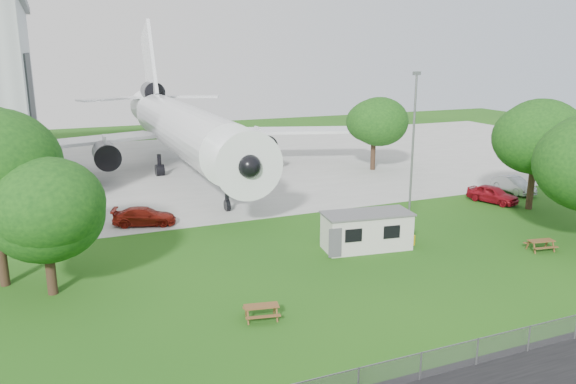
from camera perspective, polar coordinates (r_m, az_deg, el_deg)
name	(u,v)px	position (r m, az deg, el deg)	size (l,w,h in m)	color
ground	(352,288)	(33.67, 6.47, -9.62)	(160.00, 160.00, 0.00)	#2A6216
concrete_apron	(196,167)	(67.89, -9.34, 2.54)	(120.00, 46.00, 0.03)	#B7B7B2
airliner	(181,126)	(64.53, -10.81, 6.60)	(46.36, 47.73, 17.69)	white
site_cabin	(367,231)	(39.66, 8.01, -3.90)	(6.90, 3.48, 2.62)	beige
picnic_west	(261,319)	(29.91, -2.71, -12.75)	(1.80, 1.50, 0.76)	brown
picnic_east	(540,251)	(43.03, 24.23, -5.44)	(1.80, 1.50, 0.76)	brown
fence	(458,370)	(26.75, 16.87, -16.90)	(58.00, 0.04, 1.30)	gray
lamp_mast	(412,159)	(41.17, 12.49, 3.31)	(0.16, 0.16, 12.00)	slate
tree_west_small	(44,212)	(33.77, -23.53, -1.87)	(6.82, 6.82, 8.30)	#382619
tree_east_back	(536,140)	(52.48, 23.88, 4.86)	(7.48, 7.48, 9.86)	#382619
tree_far_apron	(374,123)	(65.26, 8.75, 6.93)	(6.78, 6.78, 8.85)	#382619
car_ne_hatch	(493,194)	(54.44, 20.07, -0.22)	(1.85, 4.61, 1.57)	maroon
car_ne_sedan	(513,185)	(58.98, 21.93, 0.68)	(1.66, 4.76, 1.57)	#A6A8AD
car_apron_van	(144,216)	(46.05, -14.39, -2.42)	(2.00, 4.93, 1.43)	maroon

